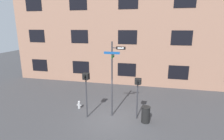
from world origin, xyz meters
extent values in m
plane|color=#38383A|center=(0.00, 0.00, 0.00)|extent=(60.00, 60.00, 0.00)
cube|color=#936B56|center=(0.00, 7.10, 6.31)|extent=(24.00, 0.60, 12.61)
cube|color=black|center=(-9.60, 6.78, 1.58)|extent=(1.79, 0.03, 1.29)
cube|color=black|center=(-4.80, 6.78, 1.58)|extent=(1.79, 0.03, 1.29)
cube|color=black|center=(0.00, 6.78, 1.58)|extent=(1.79, 0.03, 1.29)
cube|color=black|center=(4.80, 6.78, 1.58)|extent=(1.79, 0.03, 1.29)
cube|color=black|center=(-9.60, 6.78, 4.73)|extent=(1.79, 0.03, 1.29)
cube|color=black|center=(-4.80, 6.78, 4.73)|extent=(1.79, 0.03, 1.29)
cube|color=black|center=(0.00, 6.78, 4.73)|extent=(1.79, 0.03, 1.29)
cube|color=black|center=(4.80, 6.78, 4.73)|extent=(1.79, 0.03, 1.29)
cube|color=black|center=(-9.60, 6.78, 7.88)|extent=(1.79, 0.03, 1.29)
cube|color=black|center=(-4.80, 6.78, 7.88)|extent=(1.79, 0.03, 1.29)
cube|color=black|center=(0.00, 6.78, 7.88)|extent=(1.79, 0.03, 1.29)
cube|color=black|center=(4.80, 6.78, 7.88)|extent=(1.79, 0.03, 1.29)
cylinder|color=#2D2D33|center=(-0.08, 0.46, 2.42)|extent=(0.09, 0.09, 4.85)
cube|color=#2D2D33|center=(0.19, 0.46, 4.47)|extent=(0.54, 0.05, 0.05)
cube|color=#14478C|center=(-0.08, 0.40, 4.17)|extent=(0.98, 0.02, 0.15)
cube|color=#196B2D|center=(-0.02, 0.46, 3.96)|extent=(0.02, 0.76, 0.19)
cube|color=black|center=(0.46, 0.44, 4.47)|extent=(0.56, 0.02, 0.18)
cube|color=white|center=(0.42, 0.43, 4.47)|extent=(0.32, 0.01, 0.07)
cone|color=white|center=(0.62, 0.43, 4.47)|extent=(0.10, 0.14, 0.14)
cylinder|color=#2D2D33|center=(-1.61, -0.09, 1.27)|extent=(0.08, 0.08, 2.55)
cube|color=black|center=(-1.61, -0.09, 2.74)|extent=(0.36, 0.26, 0.38)
cube|color=black|center=(-1.61, 0.05, 2.74)|extent=(0.42, 0.02, 0.44)
cylinder|color=black|center=(-1.61, -0.28, 2.82)|extent=(0.13, 0.12, 0.13)
cylinder|color=black|center=(-1.61, -0.28, 2.65)|extent=(0.13, 0.12, 0.13)
cylinder|color=silver|center=(-1.61, -0.22, 2.82)|extent=(0.11, 0.01, 0.11)
cylinder|color=#2D2D33|center=(1.53, 0.43, 1.15)|extent=(0.08, 0.08, 2.29)
cube|color=black|center=(1.53, 0.43, 2.46)|extent=(0.36, 0.26, 0.34)
cube|color=black|center=(1.53, 0.57, 2.46)|extent=(0.42, 0.02, 0.40)
cylinder|color=black|center=(1.53, 0.24, 2.54)|extent=(0.12, 0.12, 0.12)
cylinder|color=black|center=(1.53, 0.24, 2.39)|extent=(0.12, 0.12, 0.12)
cylinder|color=#EA4C14|center=(1.53, 0.29, 2.54)|extent=(0.09, 0.01, 0.09)
cylinder|color=#A5A5A8|center=(-2.60, 0.97, 0.21)|extent=(0.20, 0.20, 0.43)
sphere|color=#A5A5A8|center=(-2.60, 0.97, 0.48)|extent=(0.17, 0.17, 0.17)
cylinder|color=#A5A5A8|center=(-2.74, 0.97, 0.24)|extent=(0.08, 0.07, 0.07)
cylinder|color=#A5A5A8|center=(-2.46, 0.97, 0.24)|extent=(0.08, 0.07, 0.07)
cylinder|color=black|center=(2.10, 0.09, 0.49)|extent=(0.51, 0.51, 0.98)
cylinder|color=black|center=(2.10, 0.09, 1.00)|extent=(0.54, 0.54, 0.04)
camera|label=1|loc=(2.18, -9.75, 5.71)|focal=28.00mm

